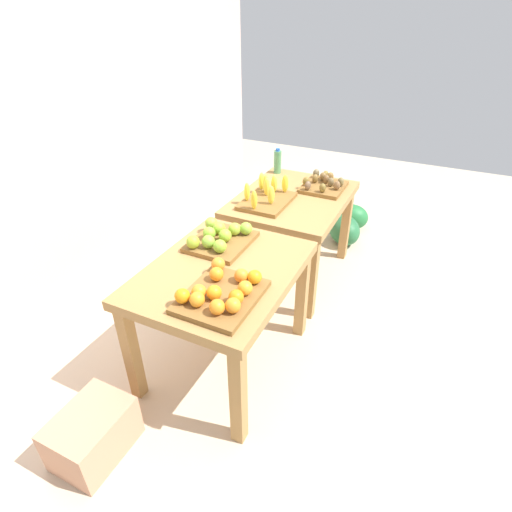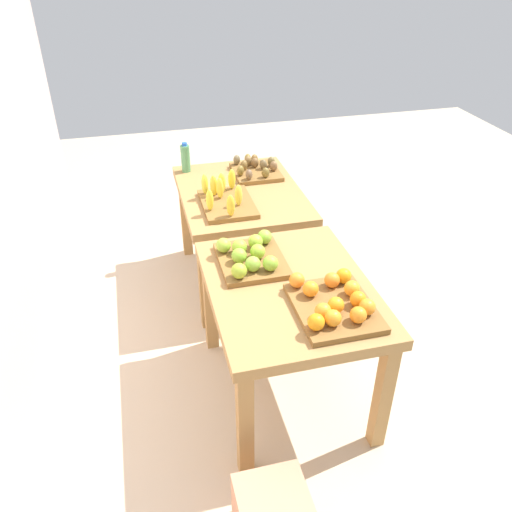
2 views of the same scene
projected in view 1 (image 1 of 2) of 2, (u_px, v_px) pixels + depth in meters
ground_plane at (262, 310)px, 3.11m from camera, size 8.00×8.00×0.00m
back_wall at (87, 88)px, 2.81m from camera, size 4.40×0.12×3.00m
display_table_left at (222, 284)px, 2.35m from camera, size 1.04×0.80×0.73m
display_table_right at (292, 208)px, 3.21m from camera, size 1.04×0.80×0.73m
orange_bin at (221, 292)px, 2.04m from camera, size 0.46×0.36×0.11m
apple_bin at (220, 238)px, 2.51m from camera, size 0.40×0.35×0.11m
banana_crate at (267, 196)px, 3.04m from camera, size 0.44×0.32×0.17m
kiwi_bin at (323, 184)px, 3.26m from camera, size 0.36×0.33×0.10m
water_bottle at (277, 162)px, 3.53m from camera, size 0.07×0.07×0.22m
watermelon_pile at (347, 224)px, 4.03m from camera, size 0.71×0.45×0.28m
cardboard_produce_box at (93, 434)px, 2.07m from camera, size 0.40×0.30×0.27m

